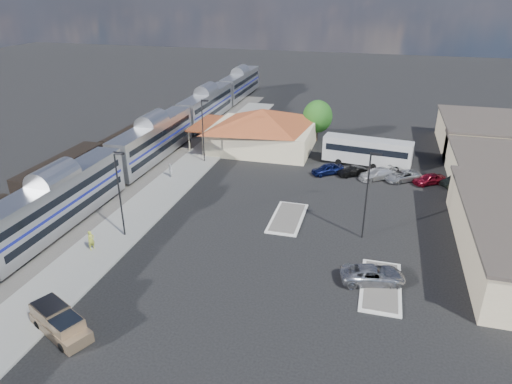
% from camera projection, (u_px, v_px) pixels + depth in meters
% --- Properties ---
extents(ground, '(280.00, 280.00, 0.00)m').
position_uv_depth(ground, '(247.00, 222.00, 48.46)').
color(ground, black).
rests_on(ground, ground).
extents(railbed, '(16.00, 100.00, 0.12)m').
position_uv_depth(railbed, '(112.00, 175.00, 60.50)').
color(railbed, '#4C4944').
rests_on(railbed, ground).
extents(platform, '(5.50, 92.00, 0.18)m').
position_uv_depth(platform, '(168.00, 188.00, 56.57)').
color(platform, gray).
rests_on(platform, ground).
extents(passenger_train, '(3.00, 104.00, 5.55)m').
position_uv_depth(passenger_train, '(154.00, 141.00, 64.54)').
color(passenger_train, silver).
rests_on(passenger_train, ground).
extents(freight_cars, '(2.80, 46.00, 4.00)m').
position_uv_depth(freight_cars, '(63.00, 175.00, 55.42)').
color(freight_cars, black).
rests_on(freight_cars, ground).
extents(station_depot, '(18.35, 12.24, 6.20)m').
position_uv_depth(station_depot, '(262.00, 129.00, 69.37)').
color(station_depot, beige).
rests_on(station_depot, ground).
extents(buildings_east, '(14.40, 51.40, 4.80)m').
position_uv_depth(buildings_east, '(510.00, 179.00, 53.38)').
color(buildings_east, '#C6B28C').
rests_on(buildings_east, ground).
extents(traffic_island_south, '(3.30, 7.50, 0.21)m').
position_uv_depth(traffic_island_south, '(288.00, 218.00, 49.22)').
color(traffic_island_south, silver).
rests_on(traffic_island_south, ground).
extents(traffic_island_north, '(3.30, 7.50, 0.21)m').
position_uv_depth(traffic_island_north, '(381.00, 286.00, 38.04)').
color(traffic_island_north, silver).
rests_on(traffic_island_north, ground).
extents(lamp_plat_s, '(1.08, 0.25, 9.00)m').
position_uv_depth(lamp_plat_s, '(120.00, 188.00, 43.60)').
color(lamp_plat_s, black).
rests_on(lamp_plat_s, ground).
extents(lamp_plat_n, '(1.08, 0.25, 9.00)m').
position_uv_depth(lamp_plat_n, '(203.00, 126.00, 62.94)').
color(lamp_plat_n, black).
rests_on(lamp_plat_n, ground).
extents(lamp_lot, '(1.08, 0.25, 9.00)m').
position_uv_depth(lamp_lot, '(368.00, 189.00, 43.37)').
color(lamp_lot, black).
rests_on(lamp_lot, ground).
extents(tree_depot, '(4.71, 4.71, 6.63)m').
position_uv_depth(tree_depot, '(318.00, 116.00, 72.46)').
color(tree_depot, '#382314').
rests_on(tree_depot, ground).
extents(pickup_truck, '(5.76, 4.07, 1.88)m').
position_uv_depth(pickup_truck, '(60.00, 323.00, 32.66)').
color(pickup_truck, tan).
rests_on(pickup_truck, ground).
extents(suv, '(5.86, 3.67, 1.51)m').
position_uv_depth(suv, '(373.00, 275.00, 38.39)').
color(suv, '#9D9FA5').
rests_on(suv, ground).
extents(coach_bus, '(12.24, 4.07, 3.85)m').
position_uv_depth(coach_bus, '(367.00, 150.00, 62.97)').
color(coach_bus, silver).
rests_on(coach_bus, ground).
extents(person_a, '(0.67, 0.82, 1.93)m').
position_uv_depth(person_a, '(91.00, 240.00, 42.82)').
color(person_a, '#C6CE40').
rests_on(person_a, platform).
extents(person_b, '(0.88, 1.00, 1.76)m').
position_uv_depth(person_b, '(170.00, 170.00, 59.33)').
color(person_b, silver).
rests_on(person_b, platform).
extents(parked_car_a, '(4.56, 3.92, 1.48)m').
position_uv_depth(parked_car_a, '(328.00, 169.00, 60.60)').
color(parked_car_a, '#0D1543').
rests_on(parked_car_a, ground).
extents(parked_car_b, '(3.94, 3.29, 1.27)m').
position_uv_depth(parked_car_b, '(352.00, 171.00, 60.14)').
color(parked_car_b, black).
rests_on(parked_car_b, ground).
extents(parked_car_c, '(5.28, 4.53, 1.46)m').
position_uv_depth(parked_car_c, '(377.00, 174.00, 59.07)').
color(parked_car_c, silver).
rests_on(parked_car_c, ground).
extents(parked_car_d, '(5.18, 4.58, 1.33)m').
position_uv_depth(parked_car_d, '(403.00, 176.00, 58.60)').
color(parked_car_d, '#95989D').
rests_on(parked_car_d, ground).
extents(parked_car_e, '(4.38, 3.61, 1.41)m').
position_uv_depth(parked_car_e, '(429.00, 179.00, 57.55)').
color(parked_car_e, maroon).
rests_on(parked_car_e, ground).
extents(parked_car_f, '(4.07, 3.52, 1.33)m').
position_uv_depth(parked_car_f, '(456.00, 181.00, 57.06)').
color(parked_car_f, black).
rests_on(parked_car_f, ground).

